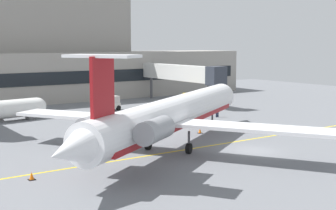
% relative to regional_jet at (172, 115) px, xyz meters
% --- Properties ---
extents(ground, '(120.00, 120.00, 0.11)m').
position_rel_regional_jet_xyz_m(ground, '(5.44, -4.37, -3.18)').
color(ground, slate).
extents(terminal_building, '(77.74, 11.85, 21.22)m').
position_rel_regional_jet_xyz_m(terminal_building, '(2.33, 41.84, 4.28)').
color(terminal_building, gray).
rests_on(terminal_building, ground).
extents(jet_bridge_west, '(2.40, 19.41, 6.10)m').
position_rel_regional_jet_xyz_m(jet_bridge_west, '(19.78, 25.19, 1.59)').
color(jet_bridge_west, silver).
rests_on(jet_bridge_west, ground).
extents(regional_jet, '(31.10, 26.15, 8.62)m').
position_rel_regional_jet_xyz_m(regional_jet, '(0.00, 0.00, 0.00)').
color(regional_jet, white).
rests_on(regional_jet, ground).
extents(baggage_tug, '(3.83, 2.44, 2.10)m').
position_rel_regional_jet_xyz_m(baggage_tug, '(18.61, 21.11, -2.19)').
color(baggage_tug, '#E5B20C').
rests_on(baggage_tug, ground).
extents(pushback_tractor, '(3.31, 2.49, 2.01)m').
position_rel_regional_jet_xyz_m(pushback_tractor, '(6.99, 24.84, -2.22)').
color(pushback_tractor, silver).
rests_on(pushback_tractor, ground).
extents(fuel_tank, '(8.26, 3.14, 2.58)m').
position_rel_regional_jet_xyz_m(fuel_tank, '(-6.61, 23.85, -1.69)').
color(fuel_tank, white).
rests_on(fuel_tank, ground).
extents(marshaller, '(0.81, 0.37, 1.80)m').
position_rel_regional_jet_xyz_m(marshaller, '(15.36, 11.77, -2.23)').
color(marshaller, '#191E33').
rests_on(marshaller, ground).
extents(safety_cone_alpha, '(0.47, 0.47, 0.55)m').
position_rel_regional_jet_xyz_m(safety_cone_alpha, '(6.79, 4.55, -2.89)').
color(safety_cone_alpha, orange).
rests_on(safety_cone_alpha, ground).
extents(safety_cone_bravo, '(0.47, 0.47, 0.55)m').
position_rel_regional_jet_xyz_m(safety_cone_bravo, '(-13.30, -2.09, -2.89)').
color(safety_cone_bravo, orange).
rests_on(safety_cone_bravo, ground).
extents(safety_cone_charlie, '(0.47, 0.47, 0.55)m').
position_rel_regional_jet_xyz_m(safety_cone_charlie, '(-6.20, 7.71, -2.89)').
color(safety_cone_charlie, orange).
rests_on(safety_cone_charlie, ground).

